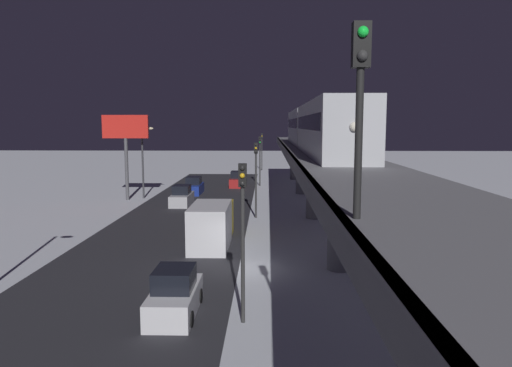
% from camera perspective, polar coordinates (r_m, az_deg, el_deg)
% --- Properties ---
extents(ground_plane, '(240.00, 240.00, 0.00)m').
position_cam_1_polar(ground_plane, '(26.75, -2.91, -10.11)').
color(ground_plane, silver).
extents(avenue_asphalt, '(11.00, 101.28, 0.01)m').
position_cam_1_polar(avenue_asphalt, '(27.59, -13.71, -9.76)').
color(avenue_asphalt, '#28282D').
rests_on(avenue_asphalt, ground_plane).
extents(elevated_railway, '(5.00, 101.28, 5.93)m').
position_cam_1_polar(elevated_railway, '(25.93, 10.02, 0.79)').
color(elevated_railway, slate).
rests_on(elevated_railway, ground_plane).
extents(subway_train, '(2.94, 36.87, 3.40)m').
position_cam_1_polar(subway_train, '(40.60, 7.06, 6.74)').
color(subway_train, '#B7BABF').
rests_on(subway_train, elevated_railway).
extents(rail_signal, '(0.36, 0.41, 4.00)m').
position_cam_1_polar(rail_signal, '(10.06, 12.38, 11.28)').
color(rail_signal, black).
rests_on(rail_signal, elevated_railway).
extents(sedan_white, '(1.91, 4.14, 1.97)m').
position_cam_1_polar(sedan_white, '(20.70, -9.72, -13.13)').
color(sedan_white, silver).
rests_on(sedan_white, ground_plane).
extents(sedan_red, '(1.80, 4.43, 1.97)m').
position_cam_1_polar(sedan_red, '(61.13, -2.26, 0.38)').
color(sedan_red, '#A51E1E').
rests_on(sedan_red, ground_plane).
extents(sedan_silver, '(1.80, 4.50, 1.97)m').
position_cam_1_polar(sedan_silver, '(47.63, -8.88, -1.60)').
color(sedan_silver, '#B2B2B7').
rests_on(sedan_silver, ground_plane).
extents(sedan_blue, '(1.80, 4.50, 1.97)m').
position_cam_1_polar(sedan_blue, '(55.20, -7.45, -0.39)').
color(sedan_blue, navy).
rests_on(sedan_blue, ground_plane).
extents(box_truck, '(2.40, 7.40, 2.80)m').
position_cam_1_polar(box_truck, '(31.84, -5.28, -4.84)').
color(box_truck, gold).
rests_on(box_truck, ground_plane).
extents(traffic_light_near, '(0.32, 0.44, 6.40)m').
position_cam_1_polar(traffic_light_near, '(18.64, -1.61, -4.37)').
color(traffic_light_near, '#2D2D2D').
rests_on(traffic_light_near, ground_plane).
extents(traffic_light_mid, '(0.32, 0.44, 6.40)m').
position_cam_1_polar(traffic_light_mid, '(40.00, -0.01, 1.75)').
color(traffic_light_mid, '#2D2D2D').
rests_on(traffic_light_mid, ground_plane).
extents(traffic_light_far, '(0.32, 0.44, 6.40)m').
position_cam_1_polar(traffic_light_far, '(61.51, 0.48, 3.61)').
color(traffic_light_far, '#2D2D2D').
rests_on(traffic_light_far, ground_plane).
extents(traffic_light_distant, '(0.32, 0.44, 6.40)m').
position_cam_1_polar(traffic_light_distant, '(83.05, 0.71, 4.50)').
color(traffic_light_distant, '#2D2D2D').
rests_on(traffic_light_distant, ground_plane).
extents(commercial_billboard, '(4.80, 0.36, 8.90)m').
position_cam_1_polar(commercial_billboard, '(51.51, -15.37, 5.62)').
color(commercial_billboard, '#4C4C51').
rests_on(commercial_billboard, ground_plane).
extents(street_lamp_far, '(1.35, 0.44, 7.65)m').
position_cam_1_polar(street_lamp_far, '(52.26, -13.21, 3.49)').
color(street_lamp_far, '#38383D').
rests_on(street_lamp_far, ground_plane).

